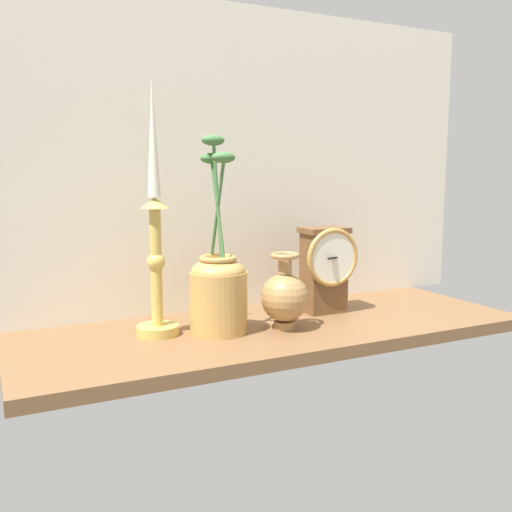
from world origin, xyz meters
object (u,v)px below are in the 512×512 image
Objects in this scene: brass_vase_bulbous at (283,296)px; brass_vase_jar at (218,287)px; mantel_clock at (325,267)px; candlestick_tall_left at (156,240)px.

brass_vase_bulbous is 12.46cm from brass_vase_jar.
brass_vase_jar is (-11.67, 3.77, 2.21)cm from brass_vase_bulbous.
mantel_clock reaches higher than brass_vase_bulbous.
brass_vase_bulbous is 0.40× the size of brass_vase_jar.
candlestick_tall_left reaches higher than brass_vase_jar.
brass_vase_jar reaches higher than mantel_clock.
candlestick_tall_left is at bearing 163.43° from brass_vase_jar.
brass_vase_jar is (-26.37, -4.16, -1.14)cm from mantel_clock.
mantel_clock is 0.51× the size of brass_vase_jar.
brass_vase_bulbous is (22.45, -6.98, -11.21)cm from candlestick_tall_left.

